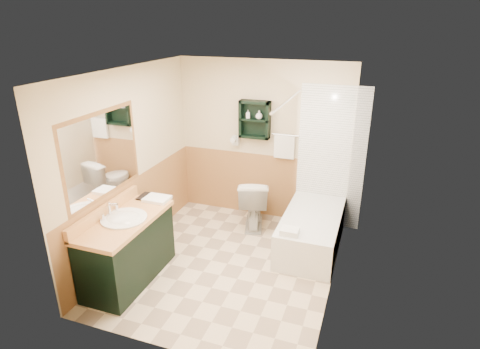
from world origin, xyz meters
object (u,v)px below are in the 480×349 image
Objects in this scene: soap_bottle_a at (248,116)px; soap_bottle_b at (259,116)px; hair_dryer at (236,140)px; bathtub at (312,230)px; vanity_book at (139,188)px; toilet at (254,202)px; wall_shelf at (255,120)px; vanity at (128,249)px.

soap_bottle_a is 0.17m from soap_bottle_b.
bathtub is (1.33, -0.65, -0.96)m from hair_dryer.
toilet is at bearing 44.10° from vanity_book.
soap_bottle_b reaches higher than toilet.
soap_bottle_b reaches higher than hair_dryer.
bathtub is 0.99m from toilet.
wall_shelf is 2.53m from vanity.
vanity is 10.03× the size of soap_bottle_b.
vanity is 0.80m from vanity_book.
wall_shelf is at bearing 2.83° from soap_bottle_a.
wall_shelf is at bearing -87.89° from toilet.
hair_dryer is 1.76m from bathtub.
soap_bottle_b reaches higher than vanity_book.
soap_bottle_a reaches higher than bathtub.
soap_bottle_a is at bearing 55.69° from vanity_book.
hair_dryer is 0.56m from soap_bottle_b.
toilet is at bearing 60.62° from vanity.
toilet is at bearing -56.80° from soap_bottle_a.
bathtub is (1.92, 1.44, -0.16)m from vanity.
soap_bottle_a reaches higher than vanity.
vanity_book is at bearing -123.01° from soap_bottle_a.
vanity is 10.45× the size of soap_bottle_a.
vanity reaches higher than toilet.
hair_dryer is 0.31× the size of toilet.
toilet reaches higher than bathtub.
wall_shelf is 0.09m from soap_bottle_b.
soap_bottle_a reaches higher than toilet.
hair_dryer is 0.44m from soap_bottle_a.
vanity_book reaches higher than bathtub.
bathtub is at bearing -31.50° from wall_shelf.
toilet is 1.28m from soap_bottle_b.
vanity is 2.58m from soap_bottle_b.
hair_dryer reaches higher than vanity_book.
vanity is 2.02m from toilet.
bathtub is at bearing 36.88° from vanity.
soap_bottle_b is (1.13, 1.48, 0.70)m from vanity_book.
wall_shelf is 1.22m from toilet.
bathtub is at bearing 145.61° from toilet.
toilet is at bearing -72.55° from wall_shelf.
vanity is at bearing -75.63° from vanity_book.
soap_bottle_a is (-0.10, -0.01, 0.04)m from wall_shelf.
bathtub is at bearing -28.95° from soap_bottle_a.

